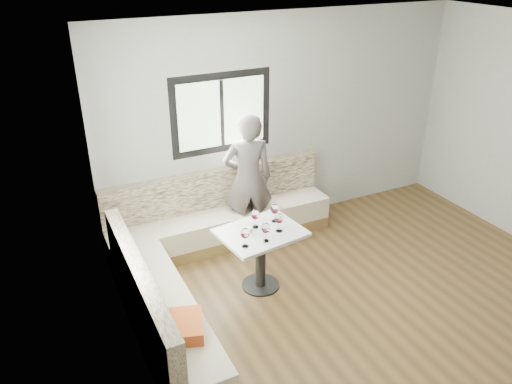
# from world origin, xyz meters

# --- Properties ---
(room) EXTENTS (5.01, 5.01, 2.81)m
(room) POSITION_xyz_m (-0.08, 0.08, 1.41)
(room) COLOR brown
(room) RESTS_ON ground
(banquette) EXTENTS (2.90, 2.80, 0.95)m
(banquette) POSITION_xyz_m (-1.59, 1.62, 0.33)
(banquette) COLOR brown
(banquette) RESTS_ON ground
(table) EXTENTS (0.96, 0.79, 0.72)m
(table) POSITION_xyz_m (-1.02, 1.19, 0.54)
(table) COLOR black
(table) RESTS_ON ground
(person) EXTENTS (0.71, 0.55, 1.72)m
(person) POSITION_xyz_m (-0.70, 2.17, 0.86)
(person) COLOR #554D4C
(person) RESTS_ON ground
(olive_ramekin) EXTENTS (0.11, 0.11, 0.04)m
(olive_ramekin) POSITION_xyz_m (-1.14, 1.25, 0.74)
(olive_ramekin) COLOR white
(olive_ramekin) RESTS_ON table
(wine_glass_a) EXTENTS (0.10, 0.10, 0.22)m
(wine_glass_a) POSITION_xyz_m (-1.30, 0.98, 0.87)
(wine_glass_a) COLOR white
(wine_glass_a) RESTS_ON table
(wine_glass_b) EXTENTS (0.10, 0.10, 0.22)m
(wine_glass_b) POSITION_xyz_m (-1.06, 0.98, 0.87)
(wine_glass_b) COLOR white
(wine_glass_b) RESTS_ON table
(wine_glass_c) EXTENTS (0.10, 0.10, 0.22)m
(wine_glass_c) POSITION_xyz_m (-0.84, 1.10, 0.87)
(wine_glass_c) COLOR white
(wine_glass_c) RESTS_ON table
(wine_glass_d) EXTENTS (0.10, 0.10, 0.22)m
(wine_glass_d) POSITION_xyz_m (-1.03, 1.29, 0.87)
(wine_glass_d) COLOR white
(wine_glass_d) RESTS_ON table
(wine_glass_e) EXTENTS (0.10, 0.10, 0.22)m
(wine_glass_e) POSITION_xyz_m (-0.78, 1.31, 0.87)
(wine_glass_e) COLOR white
(wine_glass_e) RESTS_ON table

